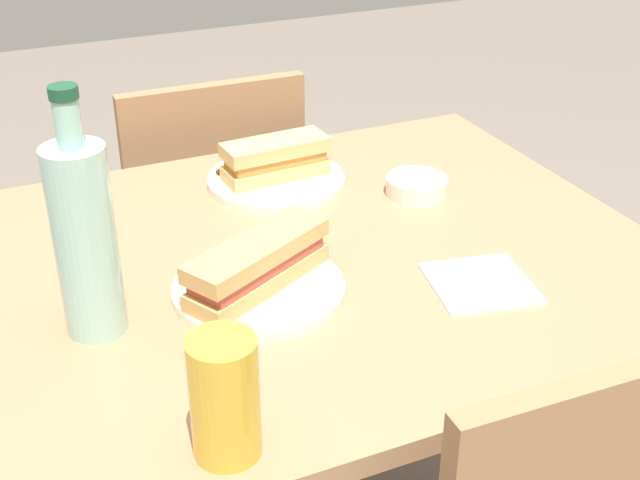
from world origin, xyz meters
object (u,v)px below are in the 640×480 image
at_px(plate_near, 259,289).
at_px(water_bottle, 85,237).
at_px(dining_table, 320,319).
at_px(baguette_sandwich_near, 258,264).
at_px(plate_far, 276,180).
at_px(baguette_sandwich_far, 276,159).
at_px(olive_bowl, 417,186).
at_px(knife_near, 225,274).
at_px(beer_glass, 225,398).
at_px(knife_far, 257,165).
at_px(chair_far, 207,228).

height_order(plate_near, water_bottle, water_bottle).
relative_size(dining_table, plate_near, 4.19).
xyz_separation_m(dining_table, plate_near, (-0.13, -0.07, 0.13)).
height_order(baguette_sandwich_near, plate_far, baguette_sandwich_near).
relative_size(baguette_sandwich_far, olive_bowl, 1.78).
height_order(knife_near, plate_far, knife_near).
xyz_separation_m(plate_near, beer_glass, (-0.14, -0.28, 0.06)).
bearing_deg(olive_bowl, knife_far, 139.71).
distance_m(dining_table, plate_far, 0.28).
bearing_deg(water_bottle, beer_glass, -74.25).
height_order(beer_glass, olive_bowl, beer_glass).
relative_size(plate_near, knife_far, 1.34).
distance_m(knife_near, water_bottle, 0.22).
height_order(dining_table, plate_near, plate_near).
distance_m(chair_far, knife_far, 0.42).
xyz_separation_m(dining_table, baguette_sandwich_near, (-0.13, -0.07, 0.17)).
bearing_deg(olive_bowl, baguette_sandwich_near, -151.99).
bearing_deg(water_bottle, baguette_sandwich_near, -1.90).
distance_m(knife_near, plate_far, 0.34).
distance_m(water_bottle, olive_bowl, 0.62).
bearing_deg(chair_far, baguette_sandwich_far, -85.59).
xyz_separation_m(water_bottle, olive_bowl, (0.58, 0.18, -0.12)).
bearing_deg(knife_far, plate_far, -74.44).
height_order(plate_near, olive_bowl, olive_bowl).
relative_size(water_bottle, beer_glass, 2.29).
relative_size(chair_far, beer_glass, 5.92).
bearing_deg(baguette_sandwich_near, plate_far, 64.73).
height_order(dining_table, baguette_sandwich_near, baguette_sandwich_near).
distance_m(dining_table, knife_far, 0.34).
xyz_separation_m(dining_table, chair_far, (-0.00, 0.62, -0.14)).
distance_m(dining_table, knife_near, 0.22).
xyz_separation_m(baguette_sandwich_near, olive_bowl, (0.36, 0.19, -0.03)).
xyz_separation_m(plate_far, beer_glass, (-0.29, -0.61, 0.06)).
bearing_deg(chair_far, plate_near, -100.21).
height_order(water_bottle, beer_glass, water_bottle).
relative_size(knife_near, water_bottle, 0.45).
height_order(plate_far, knife_far, knife_far).
height_order(water_bottle, olive_bowl, water_bottle).
distance_m(plate_near, knife_far, 0.41).
height_order(knife_near, olive_bowl, olive_bowl).
relative_size(chair_far, plate_near, 3.55).
relative_size(dining_table, knife_far, 5.61).
xyz_separation_m(water_bottle, beer_glass, (0.08, -0.29, -0.06)).
relative_size(plate_near, plate_far, 1.00).
distance_m(dining_table, baguette_sandwich_near, 0.23).
distance_m(baguette_sandwich_far, beer_glass, 0.68).
bearing_deg(plate_near, chair_far, 79.79).
xyz_separation_m(knife_far, water_bottle, (-0.36, -0.37, 0.12)).
bearing_deg(beer_glass, olive_bowl, 43.43).
distance_m(chair_far, olive_bowl, 0.62).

